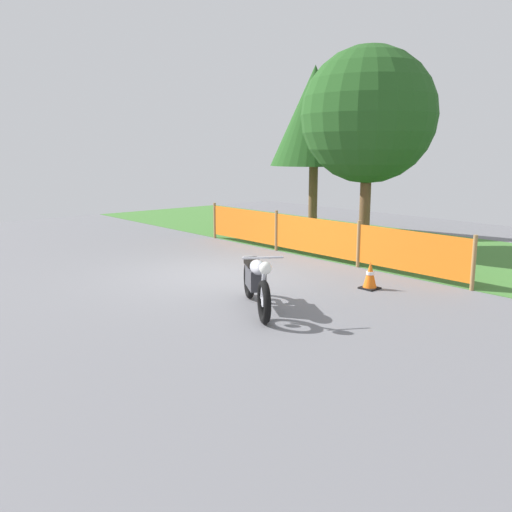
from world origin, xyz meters
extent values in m
cube|color=slate|center=(0.00, 0.00, -0.01)|extent=(24.00, 24.00, 0.02)
cube|color=#427A33|center=(0.00, 5.65, 0.01)|extent=(24.00, 5.83, 0.01)
cylinder|color=#997547|center=(-4.06, 2.73, 0.53)|extent=(0.08, 0.08, 1.05)
cylinder|color=#997547|center=(-1.35, 2.73, 0.53)|extent=(0.08, 0.08, 1.05)
cylinder|color=#997547|center=(1.35, 2.73, 0.53)|extent=(0.08, 0.08, 1.05)
cylinder|color=#997547|center=(4.06, 2.73, 0.53)|extent=(0.08, 0.08, 1.05)
cube|color=orange|center=(-2.71, 2.73, 0.54)|extent=(2.63, 0.02, 0.85)
cube|color=orange|center=(0.00, 2.73, 0.54)|extent=(2.63, 0.02, 0.85)
cube|color=orange|center=(2.71, 2.73, 0.54)|extent=(2.63, 0.02, 0.85)
cylinder|color=brown|center=(-3.07, 5.89, 1.05)|extent=(0.28, 0.28, 2.10)
cone|color=#23511E|center=(-3.07, 5.89, 3.62)|extent=(2.74, 2.74, 3.04)
cylinder|color=brown|center=(0.05, 4.57, 1.13)|extent=(0.28, 0.28, 2.25)
sphere|color=#23511E|center=(0.05, 4.57, 3.44)|extent=(3.41, 3.41, 3.41)
torus|color=black|center=(3.02, -1.53, 0.34)|extent=(0.63, 0.44, 0.67)
cylinder|color=silver|center=(3.02, -1.53, 0.34)|extent=(0.16, 0.13, 0.15)
torus|color=black|center=(1.76, -0.78, 0.34)|extent=(0.63, 0.44, 0.67)
cylinder|color=silver|center=(1.76, -0.78, 0.34)|extent=(0.16, 0.13, 0.15)
cube|color=#38383D|center=(2.34, -1.13, 0.52)|extent=(0.67, 0.54, 0.34)
ellipsoid|color=#B7B7C1|center=(2.55, -1.25, 0.75)|extent=(0.60, 0.50, 0.23)
cube|color=black|center=(2.12, -0.99, 0.72)|extent=(0.62, 0.50, 0.10)
cube|color=silver|center=(1.76, -0.78, 0.70)|extent=(0.41, 0.34, 0.04)
cylinder|color=silver|center=(2.96, -1.50, 0.64)|extent=(0.24, 0.18, 0.60)
sphere|color=white|center=(3.11, -1.58, 0.88)|extent=(0.26, 0.26, 0.19)
cylinder|color=silver|center=(2.93, -1.48, 0.99)|extent=(0.35, 0.56, 0.03)
cylinder|color=silver|center=(2.15, -0.84, 0.27)|extent=(0.53, 0.36, 0.07)
cube|color=black|center=(2.74, 1.37, 0.01)|extent=(0.32, 0.32, 0.03)
cone|color=orange|center=(2.74, 1.37, 0.28)|extent=(0.26, 0.26, 0.50)
cylinder|color=white|center=(2.74, 1.37, 0.31)|extent=(0.15, 0.15, 0.06)
camera|label=1|loc=(8.92, -6.72, 2.58)|focal=38.05mm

